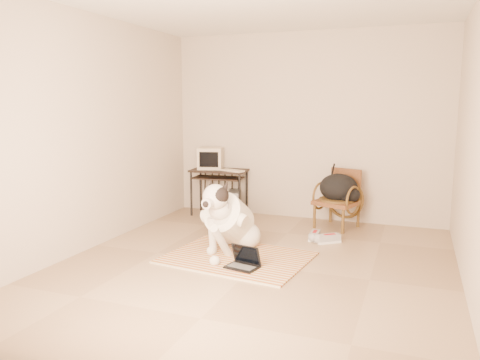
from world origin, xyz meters
The scene contains 16 objects.
floor centered at (0.00, 0.00, 0.00)m, with size 4.50×4.50×0.00m, color #93785A.
wall_back centered at (0.00, 2.25, 1.35)m, with size 4.50×4.50×0.00m, color #BDAC9A.
wall_front centered at (0.00, -2.25, 1.35)m, with size 4.50×4.50×0.00m, color #BDAC9A.
wall_left centered at (-2.00, 0.00, 1.35)m, with size 4.50×4.50×0.00m, color #BDAC9A.
wall_right centered at (2.00, 0.00, 1.35)m, with size 4.50×4.50×0.00m, color #BDAC9A.
rug centered at (-0.26, 0.15, 0.01)m, with size 1.63×1.32×0.02m.
dog centered at (-0.44, 0.38, 0.35)m, with size 0.59×1.25×0.89m.
laptop centered at (-0.07, -0.13, 0.07)m, with size 0.36×0.29×0.23m.
computer_desk centered at (-1.26, 1.98, 0.60)m, with size 0.87×0.52×0.70m.
crt_monitor centered at (-1.42, 2.02, 0.86)m, with size 0.44×0.43×0.32m.
desk_keyboard centered at (-1.00, 1.88, 0.71)m, with size 0.36×0.13×0.02m, color beige.
pc_tower centered at (-1.03, 2.03, 0.19)m, with size 0.29×0.44×0.38m.
rattan_chair centered at (0.56, 1.89, 0.40)m, with size 0.66×0.65×0.79m.
backpack centered at (0.59, 1.85, 0.54)m, with size 0.56×0.43×0.38m.
sneaker_left centered at (0.39, 1.18, 0.04)m, with size 0.12×0.28×0.10m.
sneaker_right centered at (0.57, 1.09, 0.05)m, with size 0.31×0.28×0.11m.
Camera 1 is at (1.52, -4.45, 1.68)m, focal length 35.00 mm.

